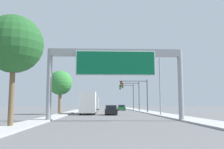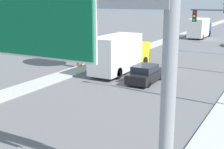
% 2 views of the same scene
% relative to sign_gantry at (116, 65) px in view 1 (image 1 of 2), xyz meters
% --- Properties ---
extents(sidewalk_right, '(3.00, 120.00, 0.15)m').
position_rel_sign_gantry_xyz_m(sidewalk_right, '(7.75, 42.11, -5.42)').
color(sidewalk_right, '#ADADAD').
rests_on(sidewalk_right, ground).
extents(median_strip_left, '(2.00, 120.00, 0.15)m').
position_rel_sign_gantry_xyz_m(median_strip_left, '(-7.25, 42.11, -5.42)').
color(median_strip_left, '#ADADAD').
rests_on(median_strip_left, ground).
extents(sign_gantry, '(13.40, 0.73, 7.05)m').
position_rel_sign_gantry_xyz_m(sign_gantry, '(0.00, 0.00, 0.00)').
color(sign_gantry, gray).
rests_on(sign_gantry, ground).
extents(car_mid_right, '(1.80, 4.25, 1.46)m').
position_rel_sign_gantry_xyz_m(car_mid_right, '(0.00, 13.63, -4.81)').
color(car_mid_right, black).
rests_on(car_mid_right, ground).
extents(car_near_center, '(1.78, 4.38, 1.36)m').
position_rel_sign_gantry_xyz_m(car_near_center, '(3.50, 38.73, -4.85)').
color(car_near_center, '#1E662D').
rests_on(car_near_center, ground).
extents(truck_box_primary, '(2.45, 8.05, 3.40)m').
position_rel_sign_gantry_xyz_m(truck_box_primary, '(-3.50, 45.96, -3.78)').
color(truck_box_primary, navy).
rests_on(truck_box_primary, ground).
extents(truck_box_secondary, '(2.37, 8.54, 3.49)m').
position_rel_sign_gantry_xyz_m(truck_box_secondary, '(-3.50, 15.89, -3.73)').
color(truck_box_secondary, yellow).
rests_on(truck_box_secondary, ground).
extents(traffic_light_near_intersection, '(5.18, 0.32, 6.00)m').
position_rel_sign_gantry_xyz_m(traffic_light_near_intersection, '(5.05, 20.10, -1.38)').
color(traffic_light_near_intersection, '#4C4C4F').
rests_on(traffic_light_near_intersection, ground).
extents(traffic_light_mid_block, '(4.04, 0.32, 6.43)m').
position_rel_sign_gantry_xyz_m(traffic_light_mid_block, '(5.52, 30.10, -1.20)').
color(traffic_light_mid_block, '#4C4C4F').
rests_on(traffic_light_mid_block, ground).
extents(traffic_light_far_intersection, '(3.83, 0.32, 6.71)m').
position_rel_sign_gantry_xyz_m(traffic_light_far_intersection, '(5.62, 40.10, -1.05)').
color(traffic_light_far_intersection, '#4C4C4F').
rests_on(traffic_light_far_intersection, ground).
extents(palm_tree_foreground, '(4.23, 4.23, 8.10)m').
position_rel_sign_gantry_xyz_m(palm_tree_foreground, '(-7.72, -6.29, 0.45)').
color(palm_tree_foreground, brown).
rests_on(palm_tree_foreground, ground).
extents(palm_tree_background, '(3.89, 3.89, 6.95)m').
position_rel_sign_gantry_xyz_m(palm_tree_background, '(-8.02, 15.74, -0.55)').
color(palm_tree_background, '#8C704C').
rests_on(palm_tree_background, ground).
extents(street_lamp_right, '(2.94, 0.28, 9.00)m').
position_rel_sign_gantry_xyz_m(street_lamp_right, '(6.48, 10.60, -0.16)').
color(street_lamp_right, gray).
rests_on(street_lamp_right, ground).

